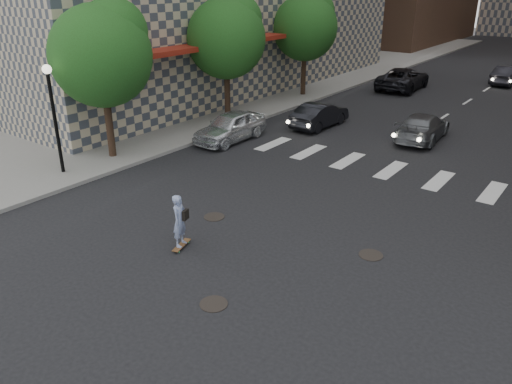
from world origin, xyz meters
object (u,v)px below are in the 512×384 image
Objects in this scene: traffic_car_b at (423,127)px; traffic_car_c at (403,79)px; tree_b at (228,35)px; silver_sedan at (230,126)px; traffic_car_a at (320,115)px; traffic_car_e at (508,75)px; lamppost at (52,104)px; tree_c at (307,25)px; tree_a at (104,51)px; skateboarder at (180,221)px.

traffic_car_b is 0.82× the size of traffic_car_c.
silver_sedan is at bearing -50.16° from tree_b.
traffic_car_e is (5.50, 18.68, 0.04)m from traffic_car_a.
traffic_car_c is at bearing -87.67° from traffic_car_a.
lamppost is 32.90m from traffic_car_e.
tree_c reaches higher than traffic_car_e.
traffic_car_e is (10.21, 28.54, -3.95)m from tree_a.
silver_sedan is (2.45, -10.94, -3.92)m from tree_c.
traffic_car_a is at bearing 78.72° from traffic_car_e.
lamppost is at bearing 49.31° from traffic_car_b.
tree_b reaches higher than skateboarder.
traffic_car_e is at bearing 71.79° from lamppost.
traffic_car_e is at bearing 63.56° from tree_b.
traffic_car_a is 0.89× the size of traffic_car_b.
skateboarder is at bearing -26.87° from tree_a.
tree_c is (0.05, 18.64, 1.71)m from lamppost.
tree_b is at bearing 90.00° from tree_a.
tree_a is at bearing -116.27° from silver_sedan.
tree_a is (0.05, 2.64, 1.71)m from lamppost.
traffic_car_b is at bearing -167.76° from traffic_car_a.
traffic_car_c reaches higher than traffic_car_b.
traffic_car_c is (-3.51, 26.19, -0.12)m from skateboarder.
lamppost is 3.14m from tree_a.
traffic_car_c is at bearing 82.71° from silver_sedan.
tree_b is 15.33m from traffic_car_c.
tree_a is 1.65× the size of traffic_car_a.
skateboarder is 0.42× the size of traffic_car_a.
silver_sedan is 9.48m from traffic_car_b.
silver_sedan is at bearing 80.32° from traffic_car_c.
tree_c is (0.00, 16.00, 0.00)m from tree_a.
lamppost is at bearing -90.99° from tree_a.
tree_a is 8.00m from tree_b.
tree_c is 3.91× the size of skateboarder.
skateboarder is 14.32m from traffic_car_a.
traffic_car_b is at bearing 16.05° from tree_b.
tree_a is 1.47× the size of traffic_car_b.
traffic_car_b is (9.95, 10.86, -3.99)m from tree_a.
skateboarder is at bearing -58.96° from silver_sedan.
traffic_car_c is at bearing 72.25° from tree_b.
tree_c is 8.54m from traffic_car_c.
skateboarder is at bearing 91.31° from traffic_car_e.
tree_b is at bearing 89.75° from lamppost.
tree_b is (0.05, 10.64, 1.71)m from lamppost.
skateboarder is 0.40× the size of traffic_car_e.
tree_b is 1.57× the size of traffic_car_e.
silver_sedan reaches higher than traffic_car_a.
traffic_car_e is at bearing 69.78° from skateboarder.
traffic_car_c is (2.07, 17.06, 0.04)m from silver_sedan.
tree_c is 1.55× the size of silver_sedan.
traffic_car_b is at bearing 47.50° from tree_a.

